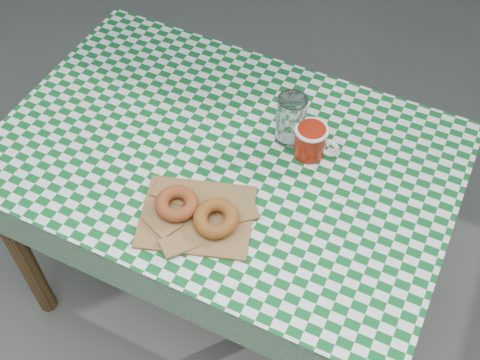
% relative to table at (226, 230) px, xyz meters
% --- Properties ---
extents(ground, '(60.00, 60.00, 0.00)m').
position_rel_table_xyz_m(ground, '(-0.17, 0.02, -0.38)').
color(ground, '#53534E').
rests_on(ground, ground).
extents(table, '(1.24, 0.84, 0.75)m').
position_rel_table_xyz_m(table, '(0.00, 0.00, 0.00)').
color(table, '#562F1D').
rests_on(table, ground).
extents(tablecloth, '(1.26, 0.86, 0.01)m').
position_rel_table_xyz_m(tablecloth, '(0.00, -0.00, 0.38)').
color(tablecloth, '#0D5823').
rests_on(tablecloth, table).
extents(paper_bag, '(0.33, 0.29, 0.01)m').
position_rel_table_xyz_m(paper_bag, '(0.03, -0.22, 0.39)').
color(paper_bag, '#996C42').
rests_on(paper_bag, tablecloth).
extents(bagel_front, '(0.12, 0.12, 0.03)m').
position_rel_table_xyz_m(bagel_front, '(-0.02, -0.22, 0.41)').
color(bagel_front, '#99481F').
rests_on(bagel_front, paper_bag).
extents(bagel_back, '(0.14, 0.14, 0.04)m').
position_rel_table_xyz_m(bagel_back, '(0.09, -0.22, 0.41)').
color(bagel_back, brown).
rests_on(bagel_back, paper_bag).
extents(coffee_mug, '(0.17, 0.17, 0.09)m').
position_rel_table_xyz_m(coffee_mug, '(0.21, 0.10, 0.43)').
color(coffee_mug, maroon).
rests_on(coffee_mug, tablecloth).
extents(drinking_glass, '(0.10, 0.10, 0.15)m').
position_rel_table_xyz_m(drinking_glass, '(0.14, 0.13, 0.45)').
color(drinking_glass, silver).
rests_on(drinking_glass, tablecloth).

